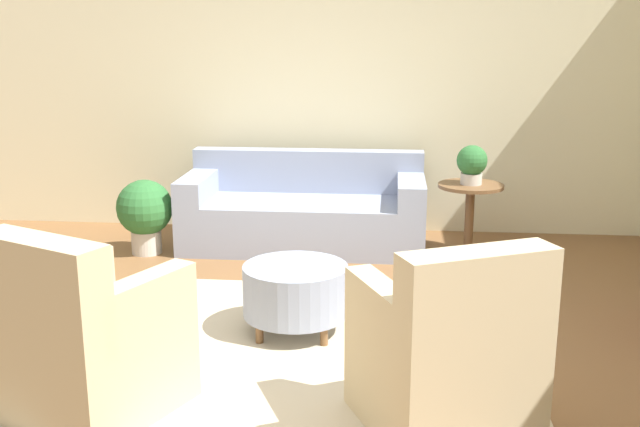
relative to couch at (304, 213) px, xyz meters
name	(u,v)px	position (x,y,z in m)	size (l,w,h in m)	color
ground_plane	(288,351)	(0.17, -2.34, -0.31)	(16.00, 16.00, 0.00)	brown
wall_back	(329,87)	(0.17, 0.67, 1.09)	(9.91, 0.12, 2.80)	beige
rug	(288,350)	(0.17, -2.34, -0.30)	(2.91, 2.52, 0.01)	beige
couch	(304,213)	(0.00, 0.00, 0.00)	(2.17, 0.95, 0.84)	#8E99B2
armchair_left	(87,343)	(-0.74, -3.20, 0.09)	(0.99, 1.02, 1.00)	#C6B289
armchair_right	(448,358)	(1.08, -3.20, 0.09)	(0.99, 1.02, 1.00)	#C6B289
ottoman_table	(295,290)	(0.18, -2.04, -0.01)	(0.69, 0.69, 0.45)	#8E99B2
side_table	(470,206)	(1.48, -0.15, 0.13)	(0.57, 0.57, 0.63)	brown
potted_plant_on_side_table	(472,163)	(1.48, -0.15, 0.51)	(0.26, 0.26, 0.34)	beige
potted_plant_floor	(145,211)	(-1.37, -0.39, 0.08)	(0.49, 0.49, 0.66)	beige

